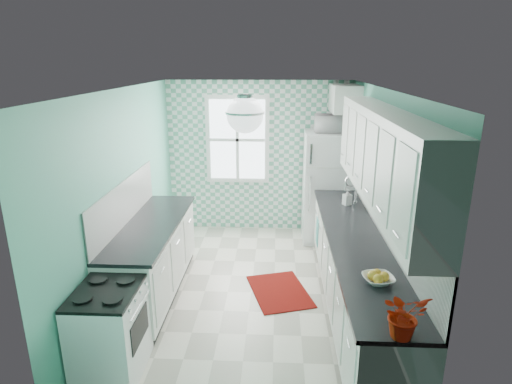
{
  "coord_description": "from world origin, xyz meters",
  "views": [
    {
      "loc": [
        0.3,
        -4.76,
        2.81
      ],
      "look_at": [
        0.05,
        0.25,
        1.25
      ],
      "focal_mm": 30.0,
      "sensor_mm": 36.0,
      "label": 1
    }
  ],
  "objects_px": {
    "fruit_bowl": "(378,279)",
    "microwave": "(331,123)",
    "stove": "(110,331)",
    "potted_plant": "(404,315)",
    "fridge": "(327,187)",
    "sink": "(343,205)",
    "ceiling_light": "(245,114)"
  },
  "relations": [
    {
      "from": "fruit_bowl",
      "to": "microwave",
      "type": "distance_m",
      "value": 3.3
    },
    {
      "from": "stove",
      "to": "potted_plant",
      "type": "height_order",
      "value": "potted_plant"
    },
    {
      "from": "fridge",
      "to": "sink",
      "type": "height_order",
      "value": "fridge"
    },
    {
      "from": "stove",
      "to": "sink",
      "type": "distance_m",
      "value": 3.31
    },
    {
      "from": "ceiling_light",
      "to": "stove",
      "type": "xyz_separation_m",
      "value": [
        -1.2,
        -0.68,
        -1.88
      ]
    },
    {
      "from": "fridge",
      "to": "fruit_bowl",
      "type": "bearing_deg",
      "value": -91.41
    },
    {
      "from": "fruit_bowl",
      "to": "potted_plant",
      "type": "distance_m",
      "value": 0.77
    },
    {
      "from": "fruit_bowl",
      "to": "sink",
      "type": "bearing_deg",
      "value": 89.88
    },
    {
      "from": "sink",
      "to": "fridge",
      "type": "bearing_deg",
      "value": 91.99
    },
    {
      "from": "fridge",
      "to": "microwave",
      "type": "relative_size",
      "value": 3.66
    },
    {
      "from": "stove",
      "to": "microwave",
      "type": "xyz_separation_m",
      "value": [
        2.31,
        3.27,
        1.44
      ]
    },
    {
      "from": "sink",
      "to": "fruit_bowl",
      "type": "height_order",
      "value": "sink"
    },
    {
      "from": "microwave",
      "to": "sink",
      "type": "bearing_deg",
      "value": 94.84
    },
    {
      "from": "stove",
      "to": "fruit_bowl",
      "type": "relative_size",
      "value": 3.14
    },
    {
      "from": "ceiling_light",
      "to": "microwave",
      "type": "distance_m",
      "value": 2.86
    },
    {
      "from": "ceiling_light",
      "to": "sink",
      "type": "height_order",
      "value": "ceiling_light"
    },
    {
      "from": "stove",
      "to": "microwave",
      "type": "height_order",
      "value": "microwave"
    },
    {
      "from": "sink",
      "to": "potted_plant",
      "type": "relative_size",
      "value": 1.56
    },
    {
      "from": "sink",
      "to": "fruit_bowl",
      "type": "bearing_deg",
      "value": -93.27
    },
    {
      "from": "ceiling_light",
      "to": "fruit_bowl",
      "type": "distance_m",
      "value": 1.9
    },
    {
      "from": "fridge",
      "to": "sink",
      "type": "distance_m",
      "value": 1.06
    },
    {
      "from": "sink",
      "to": "fruit_bowl",
      "type": "relative_size",
      "value": 1.99
    },
    {
      "from": "ceiling_light",
      "to": "fruit_bowl",
      "type": "bearing_deg",
      "value": -25.59
    },
    {
      "from": "fridge",
      "to": "stove",
      "type": "height_order",
      "value": "fridge"
    },
    {
      "from": "fridge",
      "to": "potted_plant",
      "type": "xyz_separation_m",
      "value": [
        0.09,
        -3.92,
        0.24
      ]
    },
    {
      "from": "sink",
      "to": "microwave",
      "type": "bearing_deg",
      "value": 91.97
    },
    {
      "from": "sink",
      "to": "ceiling_light",
      "type": "bearing_deg",
      "value": -131.16
    },
    {
      "from": "stove",
      "to": "ceiling_light",
      "type": "bearing_deg",
      "value": 31.88
    },
    {
      "from": "potted_plant",
      "to": "fruit_bowl",
      "type": "bearing_deg",
      "value": 90.0
    },
    {
      "from": "stove",
      "to": "potted_plant",
      "type": "relative_size",
      "value": 2.45
    },
    {
      "from": "stove",
      "to": "potted_plant",
      "type": "bearing_deg",
      "value": -12.85
    },
    {
      "from": "ceiling_light",
      "to": "stove",
      "type": "distance_m",
      "value": 2.33
    }
  ]
}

